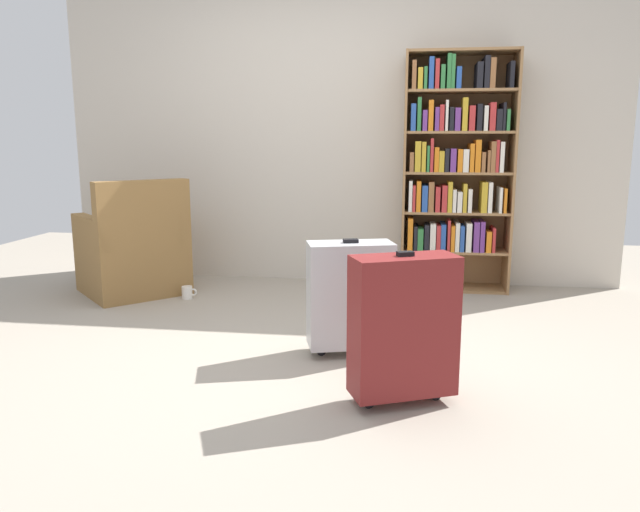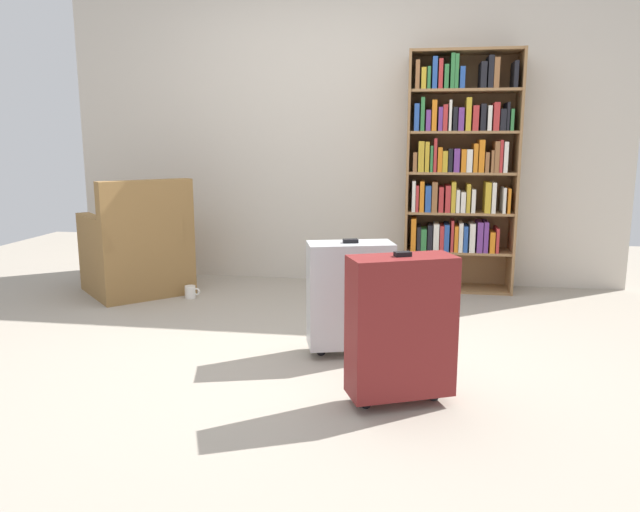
# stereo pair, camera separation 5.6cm
# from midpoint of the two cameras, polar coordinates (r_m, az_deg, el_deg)

# --- Properties ---
(ground_plane) EXTENTS (8.10, 8.10, 0.00)m
(ground_plane) POSITION_cam_midpoint_polar(r_m,az_deg,el_deg) (3.46, -1.51, -9.18)
(ground_plane) COLOR #9E9384
(back_wall) EXTENTS (4.63, 0.10, 2.60)m
(back_wall) POSITION_cam_midpoint_polar(r_m,az_deg,el_deg) (5.14, 2.40, 12.14)
(back_wall) COLOR beige
(back_wall) RESTS_ON ground
(bookshelf) EXTENTS (0.84, 0.33, 1.85)m
(bookshelf) POSITION_cam_midpoint_polar(r_m,az_deg,el_deg) (4.88, 13.29, 8.18)
(bookshelf) COLOR olive
(bookshelf) RESTS_ON ground
(armchair) EXTENTS (0.99, 0.99, 0.90)m
(armchair) POSITION_cam_midpoint_polar(r_m,az_deg,el_deg) (4.93, -16.54, 0.27)
(armchair) COLOR olive
(armchair) RESTS_ON ground
(mug) EXTENTS (0.12, 0.08, 0.10)m
(mug) POSITION_cam_midpoint_polar(r_m,az_deg,el_deg) (4.71, -11.81, -3.34)
(mug) COLOR white
(mug) RESTS_ON ground
(suitcase_silver) EXTENTS (0.51, 0.34, 0.65)m
(suitcase_silver) POSITION_cam_midpoint_polar(r_m,az_deg,el_deg) (3.36, 3.33, -3.67)
(suitcase_silver) COLOR #B7BABF
(suitcase_silver) RESTS_ON ground
(suitcase_dark_red) EXTENTS (0.51, 0.37, 0.71)m
(suitcase_dark_red) POSITION_cam_midpoint_polar(r_m,az_deg,el_deg) (2.74, 8.23, -6.59)
(suitcase_dark_red) COLOR maroon
(suitcase_dark_red) RESTS_ON ground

